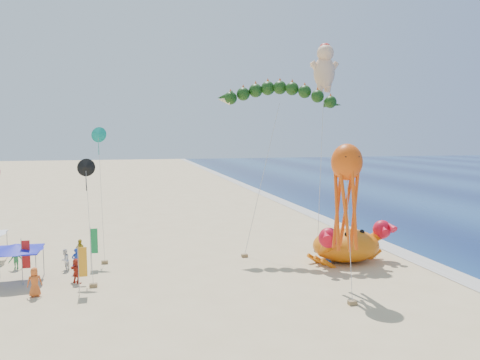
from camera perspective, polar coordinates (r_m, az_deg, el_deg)
name	(u,v)px	position (r m, az deg, el deg)	size (l,w,h in m)	color
ground	(271,264)	(37.19, 3.79, -10.24)	(320.00, 320.00, 0.00)	#D1B784
foam_strip	(407,255)	(42.28, 19.67, -8.61)	(320.00, 320.00, 0.00)	silver
crab_inflatable	(347,244)	(38.59, 12.87, -7.61)	(7.34, 5.94, 3.22)	orange
dragon_kite	(278,98)	(40.97, 4.63, 9.96)	(10.41, 5.25, 14.42)	black
cherub_kite	(325,67)	(43.45, 10.27, 13.40)	(2.70, 3.50, 18.17)	#EAB78E
octopus_kite	(346,189)	(30.87, 12.82, -1.04)	(2.10, 3.86, 9.54)	#DB4B0B
canopy_blue	(16,247)	(35.67, -25.63, -7.42)	(3.51, 3.51, 2.71)	gray
feather_flags	(44,253)	(35.04, -22.77, -8.26)	(8.32, 6.01, 3.20)	gray
beachgoers	(105,262)	(35.99, -16.15, -9.57)	(28.76, 8.60, 1.85)	blue
small_kites	(60,169)	(38.23, -21.09, 1.31)	(9.14, 9.22, 10.80)	#EF4F69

